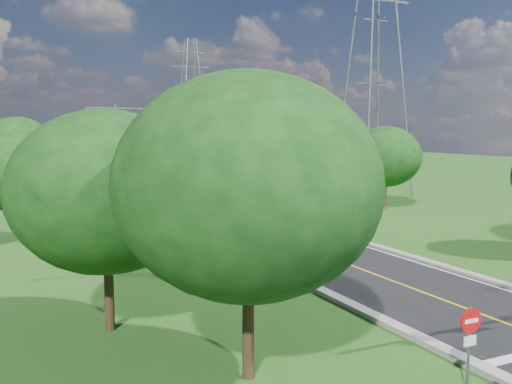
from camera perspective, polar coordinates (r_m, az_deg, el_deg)
ground at (r=75.71m, az=-11.52°, el=0.49°), size 260.00×260.00×0.00m
road at (r=81.52m, az=-12.53°, el=0.90°), size 8.00×150.00×0.06m
curb_left at (r=80.69m, az=-15.47°, el=0.82°), size 0.50×150.00×0.22m
curb_right at (r=82.55m, az=-9.66°, el=1.08°), size 0.50×150.00×0.22m
do_not_enter_left at (r=17.92m, az=20.62°, el=-12.94°), size 0.76×0.11×2.50m
speed_limit_sign at (r=56.45m, az=-1.01°, el=0.29°), size 0.55×0.09×2.40m
overpass at (r=154.30m, az=-18.71°, el=4.11°), size 30.00×3.00×3.20m
streetlight_near_left at (r=27.90m, az=0.01°, el=3.02°), size 5.90×0.25×10.00m
streetlight_mid_left at (r=59.40m, az=-13.80°, el=4.61°), size 5.90×0.25×10.00m
streetlight_far_right at (r=94.27m, az=-10.68°, el=5.26°), size 5.90×0.25×10.00m
power_tower_near at (r=66.80m, az=11.76°, el=11.76°), size 9.00×6.40×28.00m
power_tower_far at (r=135.64m, az=-6.50°, el=9.04°), size 9.00×6.40×28.00m
tree_la at (r=21.65m, az=-14.75°, el=0.04°), size 7.14×7.14×8.30m
tree_lb at (r=41.32m, az=-22.62°, el=1.81°), size 6.30×6.30×7.33m
tree_lc at (r=63.27m, az=-22.74°, el=4.06°), size 7.56×7.56×8.79m
tree_le at (r=111.27m, az=-23.63°, el=4.16°), size 5.88×5.88×6.84m
tree_lf at (r=16.76m, az=-0.80°, el=0.59°), size 7.98×7.98×9.28m
tree_rb at (r=54.97m, az=12.83°, el=3.47°), size 6.72×6.72×7.82m
tree_rc at (r=73.09m, az=1.46°, el=3.82°), size 5.88×5.88×6.84m
tree_rd at (r=95.79m, az=-3.97°, el=4.97°), size 7.14×7.14×8.30m
tree_re at (r=117.78m, az=-9.38°, el=4.55°), size 5.46×5.46×6.35m
tree_rf at (r=137.96m, az=-10.28°, el=5.04°), size 6.30×6.30×7.33m
bus_outbound at (r=81.62m, az=-12.02°, el=2.09°), size 2.85×11.78×3.28m
bus_inbound at (r=55.72m, az=-7.64°, el=-0.00°), size 3.64×10.19×2.78m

